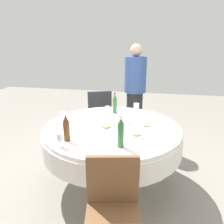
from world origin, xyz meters
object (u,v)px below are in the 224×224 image
Objects in this scene: plate_inner at (146,126)px; person_right at (135,94)px; wine_glass_far at (128,115)px; plate_south at (136,135)px; bottle_green_north at (115,104)px; dining_table at (112,138)px; plate_rear at (106,127)px; wine_glass_mid at (63,116)px; chair_mid at (113,205)px; bottle_green_right at (121,133)px; bottle_brown_outer at (66,128)px; wine_glass_near at (136,106)px; wine_glass_rear at (60,138)px; chair_near at (99,110)px; wine_glass_east at (108,110)px.

person_right is at bearing 102.20° from plate_inner.
plate_south is at bearing -68.86° from wine_glass_far.
bottle_green_north is at bearing 136.38° from plate_inner.
plate_rear reaches higher than dining_table.
plate_south is (0.30, -0.22, 0.16)m from dining_table.
plate_south is (-0.08, -0.29, 0.00)m from plate_inner.
wine_glass_mid reaches higher than chair_mid.
bottle_green_right is 0.54m from bottle_brown_outer.
bottle_green_right is at bearing -82.00° from person_right.
wine_glass_far is at bearing 42.21° from dining_table.
wine_glass_rear is (-0.59, -1.12, -0.01)m from wine_glass_near.
bottle_brown_outer is (-0.36, -0.45, 0.27)m from dining_table.
wine_glass_rear is at bearing -68.64° from wine_glass_mid.
bottle_brown_outer is 0.42m from wine_glass_mid.
wine_glass_mid is (-0.72, -0.22, 0.01)m from wine_glass_far.
bottle_brown_outer reaches higher than plate_inner.
dining_table is 0.56m from bottle_green_north.
plate_rear is 1.42m from chair_near.
dining_table is at bearing 51.11° from bottle_brown_outer.
plate_inner is at bearing -111.17° from chair_mid.
dining_table is 0.63m from bottle_brown_outer.
bottle_green_right is 1.43× the size of plate_south.
plate_south is at bearing 18.77° from bottle_brown_outer.
wine_glass_east is (-0.05, -0.24, -0.02)m from bottle_green_north.
plate_rear is (0.01, -0.56, -0.12)m from bottle_green_north.
wine_glass_near is 1.06m from chair_near.
chair_near is (-0.48, 1.26, -0.08)m from dining_table.
dining_table is 5.78× the size of bottle_green_north.
bottle_green_north is 0.31× the size of chair_mid.
bottle_green_north is 0.62m from plate_inner.
plate_south is at bearing -22.96° from plate_rear.
chair_mid is (0.27, -1.47, -0.35)m from bottle_green_north.
plate_south is 0.80m from chair_mid.
wine_glass_far is 0.59× the size of plate_rear.
chair_near is (-0.62, 0.08, -0.33)m from person_right.
chair_mid is (0.03, -0.51, -0.36)m from bottle_green_right.
bottle_brown_outer is at bearing 176.87° from bottle_green_right.
plate_rear is 0.97× the size of plate_inner.
chair_near is (0.08, 1.33, -0.33)m from wine_glass_mid.
wine_glass_mid is (-0.56, -0.07, 0.25)m from dining_table.
wine_glass_east is at bearing 159.43° from plate_inner.
plate_inner is (0.38, 0.07, 0.16)m from dining_table.
bottle_brown_outer is at bearing -110.01° from wine_glass_east.
wine_glass_far is 0.31m from plate_rear.
wine_glass_rear is at bearing -168.34° from bottle_green_right.
chair_mid is at bearing -87.57° from wine_glass_far.
wine_glass_east is 0.34m from plate_rear.
chair_mid is at bearing -90.72° from wine_glass_near.
bottle_brown_outer is 0.74m from wine_glass_east.
bottle_brown_outer is at bearing 89.18° from wine_glass_rear.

